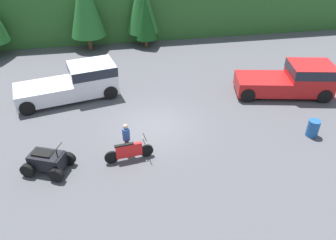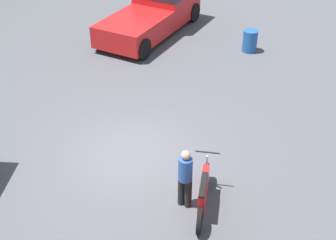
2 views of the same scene
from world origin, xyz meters
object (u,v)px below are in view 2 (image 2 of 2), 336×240
(pickup_truck_red, at_px, (157,6))
(steel_barrel, at_px, (250,41))
(dirt_bike, at_px, (203,192))
(rider_person, at_px, (185,177))

(pickup_truck_red, distance_m, steel_barrel, 4.43)
(dirt_bike, height_order, steel_barrel, dirt_bike)
(steel_barrel, bearing_deg, dirt_bike, -178.62)
(rider_person, relative_size, steel_barrel, 1.87)
(dirt_bike, bearing_deg, rider_person, 90.35)
(dirt_bike, bearing_deg, steel_barrel, -5.69)
(pickup_truck_red, bearing_deg, steel_barrel, -92.82)
(steel_barrel, bearing_deg, pickup_truck_red, 75.35)
(rider_person, distance_m, steel_barrel, 9.29)
(pickup_truck_red, relative_size, dirt_bike, 2.64)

